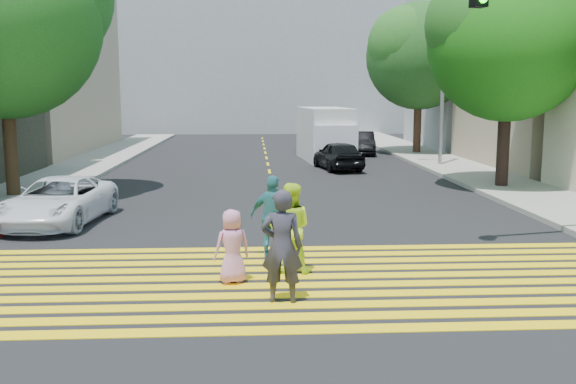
{
  "coord_description": "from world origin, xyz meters",
  "views": [
    {
      "loc": [
        -0.72,
        -10.13,
        3.43
      ],
      "look_at": [
        0.0,
        3.0,
        1.4
      ],
      "focal_mm": 40.0,
      "sensor_mm": 36.0,
      "label": 1
    }
  ],
  "objects": [
    {
      "name": "sidewalk_right",
      "position": [
        8.5,
        15.0,
        0.07
      ],
      "size": [
        3.0,
        60.0,
        0.15
      ],
      "primitive_type": "cube",
      "color": "gray",
      "rests_on": "ground"
    },
    {
      "name": "sidewalk_left",
      "position": [
        -8.5,
        22.0,
        0.07
      ],
      "size": [
        3.0,
        40.0,
        0.15
      ],
      "primitive_type": "cube",
      "color": "gray",
      "rests_on": "ground"
    },
    {
      "name": "silver_car",
      "position": [
        3.25,
        28.0,
        0.64
      ],
      "size": [
        2.09,
        4.51,
        1.28
      ],
      "primitive_type": "imported",
      "rotation": [
        0.0,
        0.0,
        3.07
      ],
      "color": "#8C98A7",
      "rests_on": "ground"
    },
    {
      "name": "street_lamp",
      "position": [
        7.81,
        19.23,
        5.34
      ],
      "size": [
        2.11,
        0.36,
        9.3
      ],
      "rotation": [
        0.0,
        0.0,
        0.08
      ],
      "color": "gray",
      "rests_on": "ground"
    },
    {
      "name": "pedestrian_man",
      "position": [
        -0.26,
        0.1,
        0.95
      ],
      "size": [
        0.73,
        0.52,
        1.9
      ],
      "primitive_type": "imported",
      "rotation": [
        0.0,
        0.0,
        3.04
      ],
      "color": "#302D3A",
      "rests_on": "ground"
    },
    {
      "name": "white_sedan",
      "position": [
        -5.86,
        6.87,
        0.61
      ],
      "size": [
        2.45,
        4.57,
        1.22
      ],
      "primitive_type": "imported",
      "rotation": [
        0.0,
        0.0,
        -0.1
      ],
      "color": "white",
      "rests_on": "ground"
    },
    {
      "name": "dark_car_parked",
      "position": [
        5.43,
        25.83,
        0.64
      ],
      "size": [
        1.78,
        4.0,
        1.28
      ],
      "primitive_type": "imported",
      "rotation": [
        0.0,
        0.0,
        -0.11
      ],
      "color": "black",
      "rests_on": "ground"
    },
    {
      "name": "ground",
      "position": [
        0.0,
        0.0,
        0.0
      ],
      "size": [
        120.0,
        120.0,
        0.0
      ],
      "primitive_type": "plane",
      "color": "black"
    },
    {
      "name": "curb_red",
      "position": [
        -6.9,
        6.0,
        0.08
      ],
      "size": [
        0.2,
        8.0,
        0.16
      ],
      "primitive_type": "cube",
      "color": "maroon",
      "rests_on": "ground"
    },
    {
      "name": "building_right_grey",
      "position": [
        15.0,
        30.0,
        5.0
      ],
      "size": [
        10.0,
        10.0,
        10.0
      ],
      "primitive_type": "cube",
      "color": "gray",
      "rests_on": "ground"
    },
    {
      "name": "lane_line",
      "position": [
        0.0,
        22.5,
        0.01
      ],
      "size": [
        0.12,
        34.4,
        0.01
      ],
      "color": "yellow",
      "rests_on": "ground"
    },
    {
      "name": "backdrop_block",
      "position": [
        0.0,
        48.0,
        6.0
      ],
      "size": [
        30.0,
        8.0,
        12.0
      ],
      "primitive_type": "cube",
      "color": "gray",
      "rests_on": "ground"
    },
    {
      "name": "tree_right_far",
      "position": [
        8.56,
        25.52,
        5.77
      ],
      "size": [
        7.58,
        7.51,
        8.54
      ],
      "rotation": [
        0.0,
        0.0,
        0.34
      ],
      "color": "black",
      "rests_on": "ground"
    },
    {
      "name": "dark_car_near",
      "position": [
        3.12,
        18.5,
        0.66
      ],
      "size": [
        2.16,
        4.05,
        1.31
      ],
      "primitive_type": "imported",
      "rotation": [
        0.0,
        0.0,
        3.31
      ],
      "color": "black",
      "rests_on": "ground"
    },
    {
      "name": "pedestrian_child",
      "position": [
        -1.11,
        1.24,
        0.68
      ],
      "size": [
        0.78,
        0.64,
        1.37
      ],
      "primitive_type": "imported",
      "rotation": [
        0.0,
        0.0,
        3.5
      ],
      "color": "#CB7CA5",
      "rests_on": "ground"
    },
    {
      "name": "tree_right_near",
      "position": [
        8.28,
        12.26,
        5.52
      ],
      "size": [
        6.54,
        6.08,
        8.16
      ],
      "rotation": [
        0.0,
        0.0,
        -0.09
      ],
      "color": "black",
      "rests_on": "ground"
    },
    {
      "name": "white_van",
      "position": [
        3.03,
        22.55,
        1.27
      ],
      "size": [
        2.58,
        5.84,
        2.68
      ],
      "rotation": [
        0.0,
        0.0,
        0.08
      ],
      "color": "silver",
      "rests_on": "ground"
    },
    {
      "name": "pedestrian_extra",
      "position": [
        -0.3,
        3.06,
        0.87
      ],
      "size": [
        1.11,
        0.76,
        1.74
      ],
      "primitive_type": "imported",
      "rotation": [
        0.0,
        0.0,
        2.78
      ],
      "color": "teal",
      "rests_on": "ground"
    },
    {
      "name": "pedestrian_woman",
      "position": [
        -0.03,
        1.88,
        0.87
      ],
      "size": [
        0.94,
        0.79,
        1.75
      ],
      "primitive_type": "imported",
      "rotation": [
        0.0,
        0.0,
        2.98
      ],
      "color": "#C8F527",
      "rests_on": "ground"
    },
    {
      "name": "tree_left",
      "position": [
        -8.49,
        11.11,
        6.02
      ],
      "size": [
        8.15,
        8.15,
        8.93
      ],
      "rotation": [
        0.0,
        0.0,
        0.42
      ],
      "color": "black",
      "rests_on": "ground"
    },
    {
      "name": "crosswalk",
      "position": [
        0.0,
        1.28,
        0.01
      ],
      "size": [
        13.4,
        5.3,
        0.01
      ],
      "color": "yellow",
      "rests_on": "ground"
    }
  ]
}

